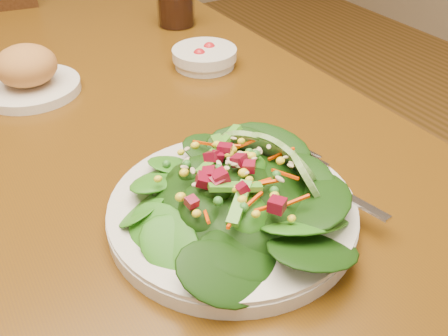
{
  "coord_description": "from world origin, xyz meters",
  "views": [
    {
      "loc": [
        -0.18,
        -0.71,
        1.17
      ],
      "look_at": [
        0.07,
        -0.29,
        0.82
      ],
      "focal_mm": 40.0,
      "sensor_mm": 36.0,
      "label": 1
    }
  ],
  "objects": [
    {
      "name": "salad_plate",
      "position": [
        0.08,
        -0.31,
        0.78
      ],
      "size": [
        0.31,
        0.31,
        0.09
      ],
      "rotation": [
        0.0,
        0.0,
        0.02
      ],
      "color": "silver",
      "rests_on": "dining_table"
    },
    {
      "name": "tomato_bowl",
      "position": [
        0.27,
        0.1,
        0.77
      ],
      "size": [
        0.13,
        0.13,
        0.04
      ],
      "color": "silver",
      "rests_on": "dining_table"
    },
    {
      "name": "bread_plate",
      "position": [
        -0.06,
        0.16,
        0.79
      ],
      "size": [
        0.17,
        0.17,
        0.09
      ],
      "color": "silver",
      "rests_on": "dining_table"
    },
    {
      "name": "dining_table",
      "position": [
        0.0,
        0.0,
        0.65
      ],
      "size": [
        0.9,
        1.4,
        0.75
      ],
      "color": "#512F08",
      "rests_on": "ground_plane"
    }
  ]
}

